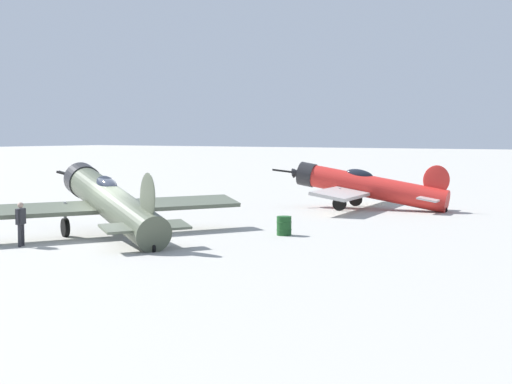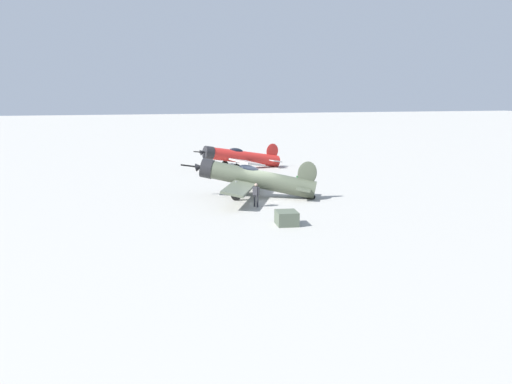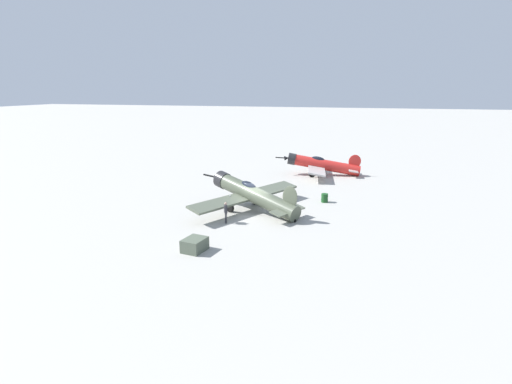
{
  "view_description": "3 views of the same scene",
  "coord_description": "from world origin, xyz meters",
  "px_view_note": "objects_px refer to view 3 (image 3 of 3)",
  "views": [
    {
      "loc": [
        -22.32,
        23.26,
        4.38
      ],
      "look_at": [
        -2.34,
        -7.32,
        1.6
      ],
      "focal_mm": 53.3,
      "sensor_mm": 36.0,
      "label": 1
    },
    {
      "loc": [
        14.15,
        42.29,
        8.07
      ],
      "look_at": [
        1.5,
        3.61,
        1.1
      ],
      "focal_mm": 39.88,
      "sensor_mm": 36.0,
      "label": 2
    },
    {
      "loc": [
        -9.56,
        33.32,
        10.62
      ],
      "look_at": [
        0.0,
        -0.0,
        1.8
      ],
      "focal_mm": 28.8,
      "sensor_mm": 36.0,
      "label": 3
    }
  ],
  "objects_px": {
    "ground_crew_mechanic": "(226,210)",
    "airplane_foreground": "(252,194)",
    "airplane_mid_apron": "(321,165)",
    "fuel_drum": "(325,198)",
    "equipment_crate": "(195,245)"
  },
  "relations": [
    {
      "from": "airplane_mid_apron",
      "to": "equipment_crate",
      "type": "xyz_separation_m",
      "value": [
        4.9,
        27.13,
        -0.89
      ]
    },
    {
      "from": "airplane_foreground",
      "to": "equipment_crate",
      "type": "height_order",
      "value": "airplane_foreground"
    },
    {
      "from": "airplane_mid_apron",
      "to": "ground_crew_mechanic",
      "type": "height_order",
      "value": "airplane_mid_apron"
    },
    {
      "from": "airplane_foreground",
      "to": "airplane_mid_apron",
      "type": "bearing_deg",
      "value": -75.93
    },
    {
      "from": "airplane_foreground",
      "to": "airplane_mid_apron",
      "type": "height_order",
      "value": "airplane_foreground"
    },
    {
      "from": "airplane_mid_apron",
      "to": "fuel_drum",
      "type": "relative_size",
      "value": 13.08
    },
    {
      "from": "airplane_mid_apron",
      "to": "equipment_crate",
      "type": "distance_m",
      "value": 27.58
    },
    {
      "from": "ground_crew_mechanic",
      "to": "equipment_crate",
      "type": "distance_m",
      "value": 6.17
    },
    {
      "from": "airplane_mid_apron",
      "to": "ground_crew_mechanic",
      "type": "relative_size",
      "value": 6.26
    },
    {
      "from": "airplane_foreground",
      "to": "fuel_drum",
      "type": "xyz_separation_m",
      "value": [
        -5.88,
        -4.59,
        -1.1
      ]
    },
    {
      "from": "airplane_mid_apron",
      "to": "equipment_crate",
      "type": "relative_size",
      "value": 6.06
    },
    {
      "from": "ground_crew_mechanic",
      "to": "airplane_foreground",
      "type": "bearing_deg",
      "value": 48.04
    },
    {
      "from": "airplane_foreground",
      "to": "ground_crew_mechanic",
      "type": "height_order",
      "value": "airplane_foreground"
    },
    {
      "from": "airplane_foreground",
      "to": "equipment_crate",
      "type": "xyz_separation_m",
      "value": [
        1.03,
        9.98,
        -1.08
      ]
    },
    {
      "from": "airplane_mid_apron",
      "to": "fuel_drum",
      "type": "height_order",
      "value": "airplane_mid_apron"
    }
  ]
}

